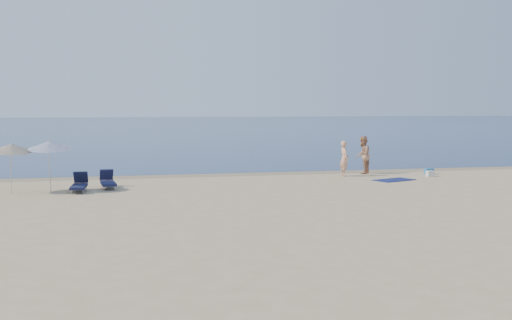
{
  "coord_description": "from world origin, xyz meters",
  "views": [
    {
      "loc": [
        -8.11,
        -11.75,
        3.43
      ],
      "look_at": [
        -1.57,
        16.0,
        1.0
      ],
      "focal_mm": 45.0,
      "sensor_mm": 36.0,
      "label": 1
    }
  ],
  "objects": [
    {
      "name": "wet_sand_strip",
      "position": [
        0.0,
        19.4,
        0.0
      ],
      "size": [
        240.0,
        1.6,
        0.0
      ],
      "primitive_type": "cube",
      "color": "#847254",
      "rests_on": "ground"
    },
    {
      "name": "blue_cooler",
      "position": [
        7.63,
        17.29,
        0.15
      ],
      "size": [
        0.42,
        0.3,
        0.29
      ],
      "primitive_type": "cube",
      "rotation": [
        0.0,
        0.0,
        -0.01
      ],
      "color": "#206CB1",
      "rests_on": "ground"
    },
    {
      "name": "umbrella_far",
      "position": [
        -11.68,
        14.74,
        1.79
      ],
      "size": [
        1.9,
        1.91,
        2.09
      ],
      "rotation": [
        0.0,
        0.0,
        0.26
      ],
      "color": "silver",
      "rests_on": "ground"
    },
    {
      "name": "ground",
      "position": [
        0.0,
        0.0,
        0.0
      ],
      "size": [
        160.0,
        160.0,
        0.0
      ],
      "primitive_type": "plane",
      "color": "tan",
      "rests_on": "ground"
    },
    {
      "name": "lounger_right",
      "position": [
        -8.04,
        15.37,
        0.27
      ],
      "size": [
        0.7,
        1.75,
        0.75
      ],
      "rotation": [
        0.0,
        0.0,
        0.09
      ],
      "color": "#161B3E",
      "rests_on": "ground"
    },
    {
      "name": "person_right",
      "position": [
        4.48,
        18.26,
        0.95
      ],
      "size": [
        1.13,
        1.17,
        1.9
      ],
      "primitive_type": "imported",
      "rotation": [
        0.0,
        0.0,
        -2.22
      ],
      "color": "tan",
      "rests_on": "ground"
    },
    {
      "name": "white_bag",
      "position": [
        7.17,
        16.32,
        0.14
      ],
      "size": [
        0.33,
        0.28,
        0.28
      ],
      "primitive_type": "cube",
      "rotation": [
        0.0,
        0.0,
        0.0
      ],
      "color": "silver",
      "rests_on": "ground"
    },
    {
      "name": "sea",
      "position": [
        0.0,
        100.0,
        0.0
      ],
      "size": [
        240.0,
        160.0,
        0.01
      ],
      "primitive_type": "cube",
      "color": "#0B1D47",
      "rests_on": "ground"
    },
    {
      "name": "umbrella_near",
      "position": [
        -10.26,
        14.77,
        1.87
      ],
      "size": [
        1.86,
        1.88,
        2.18
      ],
      "rotation": [
        0.0,
        0.0,
        -0.12
      ],
      "color": "silver",
      "rests_on": "ground"
    },
    {
      "name": "beach_towel",
      "position": [
        4.78,
        15.26,
        0.02
      ],
      "size": [
        2.11,
        1.64,
        0.03
      ],
      "primitive_type": "cube",
      "rotation": [
        0.0,
        0.0,
        0.37
      ],
      "color": "#0E1549",
      "rests_on": "ground"
    },
    {
      "name": "lounger_left",
      "position": [
        -9.16,
        14.56,
        0.28
      ],
      "size": [
        0.68,
        1.75,
        0.76
      ],
      "rotation": [
        0.0,
        0.0,
        -0.07
      ],
      "color": "#141837",
      "rests_on": "ground"
    },
    {
      "name": "person_left",
      "position": [
        3.16,
        17.39,
        0.87
      ],
      "size": [
        0.43,
        0.64,
        1.73
      ],
      "primitive_type": "imported",
      "rotation": [
        0.0,
        0.0,
        1.55
      ],
      "color": "tan",
      "rests_on": "ground"
    }
  ]
}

